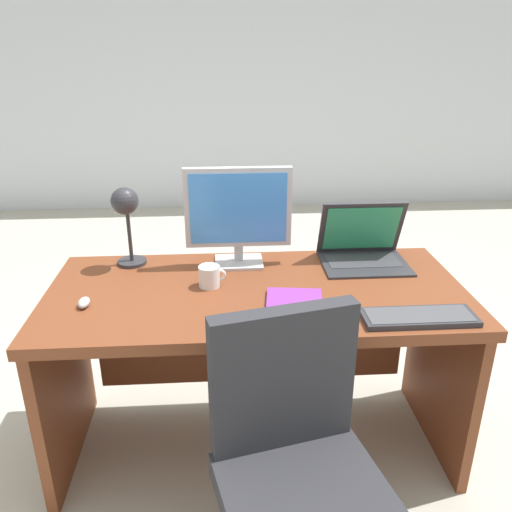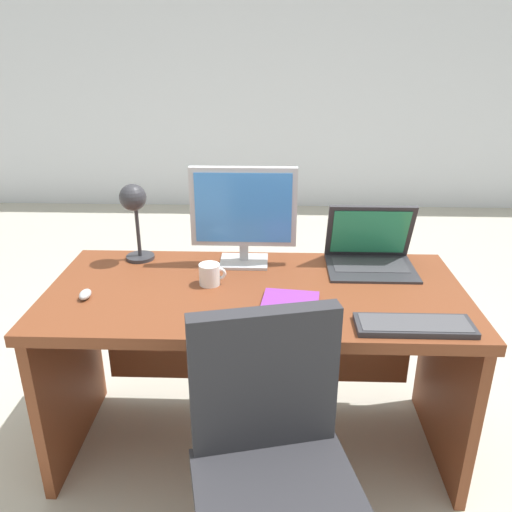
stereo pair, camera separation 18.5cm
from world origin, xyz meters
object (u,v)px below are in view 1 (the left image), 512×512
Objects in this scene: desk at (256,330)px; office_chair at (299,501)px; mouse at (84,303)px; book at (295,308)px; keyboard at (419,317)px; coffee_mug at (210,276)px; desk_lamp at (126,211)px; monitor at (238,212)px; laptop at (362,243)px.

office_chair reaches higher than desk.
mouse is 0.74m from book.
office_chair is (-0.45, -0.39, -0.38)m from keyboard.
book is at bearing -35.76° from coffee_mug.
keyboard is 1.14× the size of desk_lamp.
desk is 0.49m from monitor.
keyboard is 1.18m from desk_lamp.
monitor is 1.40× the size of book.
keyboard is at bearing -41.54° from monitor.
book is (0.18, -0.42, -0.22)m from monitor.
monitor is 0.31m from coffee_mug.
office_chair is at bearing -81.44° from monitor.
monitor is 0.46× the size of office_chair.
coffee_mug is at bearing 144.24° from book.
desk is 3.65× the size of monitor.
keyboard is at bearing -30.98° from desk.
book is (-0.41, 0.09, -0.00)m from keyboard.
mouse is at bearing -167.05° from desk.
book reaches higher than desk.
office_chair reaches higher than coffee_mug.
book is 0.33× the size of office_chair.
laptop is 0.93× the size of keyboard.
laptop reaches higher than office_chair.
desk is at bearing 96.34° from office_chair.
keyboard is 3.64× the size of coffee_mug.
keyboard is 0.42m from book.
laptop is 1.15× the size of book.
desk_lamp is at bearing 153.08° from keyboard.
keyboard is at bearing -83.29° from laptop.
desk is 0.31m from coffee_mug.
mouse reaches higher than book.
coffee_mug is (0.33, -0.22, -0.20)m from desk_lamp.
keyboard is 1.16m from mouse.
laptop is 1.05× the size of desk_lamp.
office_chair is (0.14, -0.91, -0.60)m from monitor.
keyboard is 0.41× the size of office_chair.
desk is 0.65m from keyboard.
desk is 1.70× the size of office_chair.
coffee_mug is (0.44, 0.13, 0.03)m from mouse.
mouse is at bearing -163.14° from coffee_mug.
desk_lamp reaches higher than laptop.
mouse is at bearing -107.58° from desk_lamp.
monitor reaches higher than desk.
laptop reaches higher than coffee_mug.
desk is at bearing -22.37° from desk_lamp.
desk is 4.69× the size of desk_lamp.
mouse is 0.67× the size of coffee_mug.
desk is 15.05× the size of coffee_mug.
desk_lamp is at bearing 145.54° from book.
desk is 4.13× the size of keyboard.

